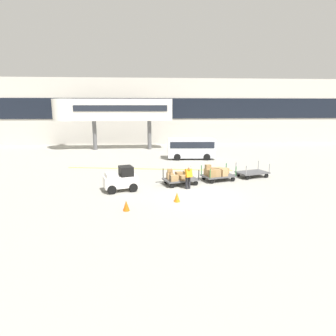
% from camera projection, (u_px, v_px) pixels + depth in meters
% --- Properties ---
extents(ground_plane, '(120.00, 120.00, 0.00)m').
position_uv_depth(ground_plane, '(197.00, 196.00, 17.61)').
color(ground_plane, '#9E9B91').
extents(apron_lead_line, '(14.21, 2.54, 0.01)m').
position_uv_depth(apron_lead_line, '(148.00, 169.00, 25.19)').
color(apron_lead_line, yellow).
rests_on(apron_lead_line, ground_plane).
extents(terminal_building, '(53.31, 2.51, 9.16)m').
position_uv_depth(terminal_building, '(166.00, 112.00, 42.00)').
color(terminal_building, '#BCB7AD').
rests_on(terminal_building, ground_plane).
extents(jet_bridge, '(14.44, 3.00, 6.21)m').
position_uv_depth(jet_bridge, '(108.00, 110.00, 35.54)').
color(jet_bridge, silver).
rests_on(jet_bridge, ground_plane).
extents(baggage_tug, '(2.33, 1.74, 1.58)m').
position_uv_depth(baggage_tug, '(121.00, 179.00, 18.53)').
color(baggage_tug, white).
rests_on(baggage_tug, ground_plane).
extents(baggage_cart_lead, '(3.08, 2.01, 1.10)m').
position_uv_depth(baggage_cart_lead, '(179.00, 177.00, 20.08)').
color(baggage_cart_lead, '#4C4C4F').
rests_on(baggage_cart_lead, ground_plane).
extents(baggage_cart_middle, '(3.08, 2.01, 1.18)m').
position_uv_depth(baggage_cart_middle, '(217.00, 173.00, 21.14)').
color(baggage_cart_middle, '#4C4C4F').
rests_on(baggage_cart_middle, ground_plane).
extents(baggage_cart_tail, '(3.08, 2.01, 1.10)m').
position_uv_depth(baggage_cart_tail, '(252.00, 173.00, 22.25)').
color(baggage_cart_tail, '#4C4C4F').
rests_on(baggage_cart_tail, ground_plane).
extents(baggage_handler, '(0.51, 0.52, 1.56)m').
position_uv_depth(baggage_handler, '(188.00, 176.00, 18.88)').
color(baggage_handler, black).
rests_on(baggage_handler, ground_plane).
extents(shuttle_van, '(4.90, 2.18, 2.10)m').
position_uv_depth(shuttle_van, '(191.00, 147.00, 29.81)').
color(shuttle_van, silver).
rests_on(shuttle_van, ground_plane).
extents(safety_cone_near, '(0.36, 0.36, 0.55)m').
position_uv_depth(safety_cone_near, '(177.00, 197.00, 16.47)').
color(safety_cone_near, orange).
rests_on(safety_cone_near, ground_plane).
extents(safety_cone_far, '(0.36, 0.36, 0.55)m').
position_uv_depth(safety_cone_far, '(126.00, 206.00, 15.05)').
color(safety_cone_far, '#EA590F').
rests_on(safety_cone_far, ground_plane).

